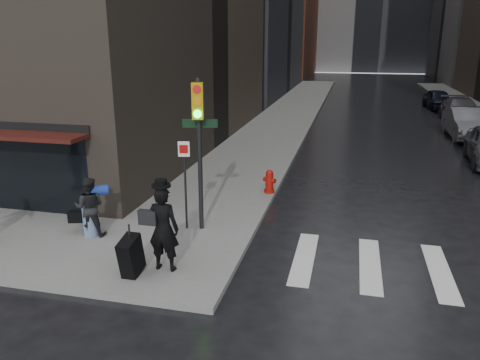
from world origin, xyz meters
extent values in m
plane|color=black|center=(0.00, 0.00, 0.00)|extent=(140.00, 140.00, 0.00)
cube|color=slate|center=(0.00, 27.00, 0.07)|extent=(4.00, 50.00, 0.15)
cube|color=silver|center=(3.50, 1.00, 0.01)|extent=(0.50, 3.00, 0.01)
cube|color=silver|center=(5.10, 1.00, 0.01)|extent=(0.50, 3.00, 0.01)
cube|color=silver|center=(6.70, 1.00, 0.01)|extent=(0.50, 3.00, 0.01)
imported|color=black|center=(0.44, -0.64, 1.16)|extent=(0.74, 0.49, 2.01)
cylinder|color=black|center=(0.44, -0.64, 2.18)|extent=(0.43, 0.43, 0.05)
cylinder|color=black|center=(0.44, -0.64, 2.24)|extent=(0.27, 0.27, 0.16)
cube|color=black|center=(0.10, -0.70, 1.42)|extent=(0.43, 0.14, 0.35)
cube|color=black|center=(-0.17, -1.10, 0.62)|extent=(0.34, 0.78, 1.02)
cylinder|color=black|center=(-0.17, -1.10, 1.16)|extent=(0.04, 0.04, 0.47)
imported|color=black|center=(-2.26, 0.73, 0.97)|extent=(0.94, 0.81, 1.64)
cube|color=black|center=(-2.67, 0.78, 0.64)|extent=(0.54, 0.39, 0.31)
cylinder|color=navy|center=(-2.02, 0.91, 1.40)|extent=(0.56, 0.45, 0.26)
cylinder|color=black|center=(0.50, 1.90, 2.24)|extent=(0.13, 0.13, 4.18)
cube|color=#B8910C|center=(0.55, 1.68, 3.75)|extent=(0.33, 0.25, 0.94)
cylinder|color=red|center=(0.57, 1.57, 4.07)|extent=(0.22, 0.10, 0.21)
cylinder|color=orange|center=(0.57, 1.57, 3.75)|extent=(0.22, 0.10, 0.21)
cylinder|color=#19E533|center=(0.57, 1.57, 3.44)|extent=(0.22, 0.10, 0.21)
cylinder|color=black|center=(0.09, 1.81, 1.40)|extent=(0.06, 0.06, 2.51)
cube|color=white|center=(0.09, 1.78, 2.45)|extent=(0.31, 0.09, 0.42)
cube|color=black|center=(0.50, 1.98, 3.13)|extent=(0.92, 0.24, 0.23)
cylinder|color=#980F09|center=(1.80, 5.52, 0.21)|extent=(0.36, 0.36, 0.11)
cylinder|color=#980F09|center=(1.80, 5.52, 0.49)|extent=(0.27, 0.27, 0.68)
sphere|color=#980F09|center=(1.80, 5.52, 0.85)|extent=(0.25, 0.25, 0.25)
cylinder|color=#980F09|center=(1.80, 5.52, 0.60)|extent=(0.48, 0.31, 0.16)
imported|color=#525257|center=(10.63, 18.10, 0.83)|extent=(1.82, 5.05, 1.66)
imported|color=#424248|center=(11.50, 24.00, 0.76)|extent=(2.17, 5.27, 1.52)
imported|color=black|center=(11.00, 29.90, 0.75)|extent=(2.05, 4.49, 1.49)
camera|label=1|loc=(4.41, -9.79, 5.27)|focal=35.00mm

